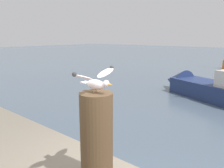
% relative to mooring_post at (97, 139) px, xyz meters
% --- Properties ---
extents(mooring_post, '(0.35, 0.35, 1.00)m').
position_rel_mooring_post_xyz_m(mooring_post, '(0.00, 0.00, 0.00)').
color(mooring_post, '#4C3823').
rests_on(mooring_post, harbor_quay).
extents(seagull, '(0.39, 0.60, 0.25)m').
position_rel_mooring_post_xyz_m(seagull, '(0.00, 0.00, 0.62)').
color(seagull, tan).
rests_on(seagull, mooring_post).
extents(boat_navy, '(6.12, 3.63, 4.33)m').
position_rel_mooring_post_xyz_m(boat_navy, '(-1.69, 9.18, -1.30)').
color(boat_navy, navy).
rests_on(boat_navy, ground_plane).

